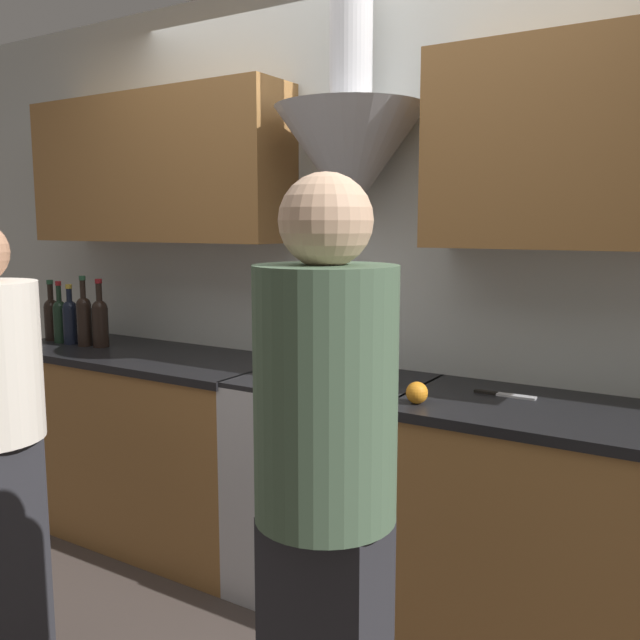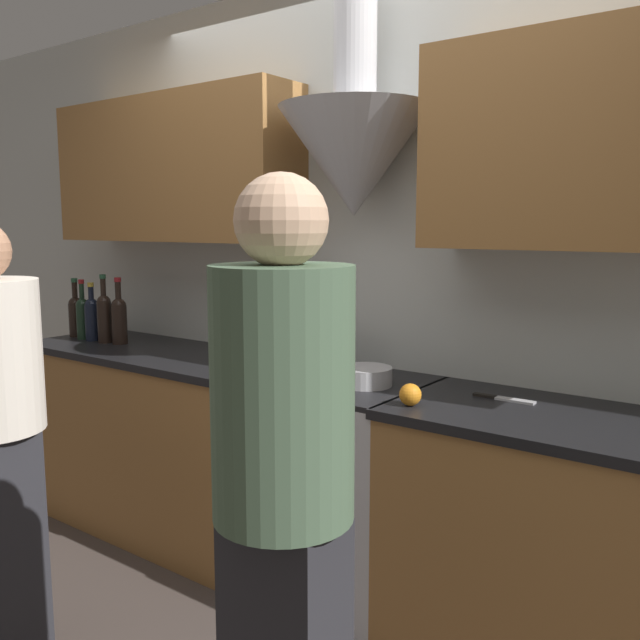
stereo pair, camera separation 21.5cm
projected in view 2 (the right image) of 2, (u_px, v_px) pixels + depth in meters
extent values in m
plane|color=#423833|center=(288.00, 625.00, 2.61)|extent=(12.00, 12.00, 0.00)
cube|color=silver|center=(379.00, 279.00, 2.94)|extent=(8.40, 0.06, 2.60)
cone|color=silver|center=(354.00, 162.00, 2.71)|extent=(0.61, 0.61, 0.43)
cylinder|color=silver|center=(355.00, 33.00, 2.64)|extent=(0.17, 0.17, 0.55)
cube|color=#9E6B38|center=(173.00, 170.00, 3.37)|extent=(1.47, 0.32, 0.70)
cube|color=#9E6B38|center=(571.00, 143.00, 2.23)|extent=(0.97, 0.32, 0.70)
cube|color=#9E6B38|center=(159.00, 441.00, 3.44)|extent=(1.47, 0.60, 0.88)
cube|color=black|center=(156.00, 352.00, 3.38)|extent=(1.49, 0.62, 0.03)
cube|color=#9E6B38|center=(537.00, 549.00, 2.30)|extent=(0.97, 0.60, 0.88)
cube|color=black|center=(543.00, 418.00, 2.23)|extent=(0.99, 0.62, 0.03)
cube|color=silver|center=(334.00, 489.00, 2.79)|extent=(0.72, 0.60, 0.90)
cube|color=black|center=(290.00, 522.00, 2.57)|extent=(0.50, 0.01, 0.40)
cube|color=black|center=(335.00, 381.00, 2.73)|extent=(0.72, 0.60, 0.02)
cube|color=silver|center=(370.00, 383.00, 2.95)|extent=(0.72, 0.06, 0.10)
cylinder|color=black|center=(76.00, 320.00, 3.74)|extent=(0.08, 0.08, 0.18)
sphere|color=black|center=(75.00, 304.00, 3.73)|extent=(0.07, 0.07, 0.07)
cylinder|color=black|center=(75.00, 291.00, 3.72)|extent=(0.03, 0.03, 0.10)
cylinder|color=#234C33|center=(74.00, 280.00, 3.71)|extent=(0.03, 0.03, 0.02)
cylinder|color=black|center=(83.00, 322.00, 3.66)|extent=(0.07, 0.07, 0.19)
sphere|color=black|center=(82.00, 305.00, 3.65)|extent=(0.07, 0.07, 0.07)
cylinder|color=black|center=(82.00, 293.00, 3.64)|extent=(0.03, 0.03, 0.10)
cylinder|color=maroon|center=(81.00, 282.00, 3.63)|extent=(0.03, 0.03, 0.02)
cylinder|color=black|center=(92.00, 323.00, 3.61)|extent=(0.08, 0.08, 0.19)
sphere|color=black|center=(91.00, 305.00, 3.60)|extent=(0.07, 0.07, 0.07)
cylinder|color=black|center=(91.00, 294.00, 3.59)|extent=(0.03, 0.03, 0.08)
cylinder|color=gold|center=(91.00, 285.00, 3.58)|extent=(0.03, 0.03, 0.02)
cylinder|color=black|center=(105.00, 322.00, 3.54)|extent=(0.07, 0.07, 0.21)
sphere|color=black|center=(104.00, 302.00, 3.53)|extent=(0.07, 0.07, 0.07)
cylinder|color=black|center=(103.00, 289.00, 3.52)|extent=(0.03, 0.03, 0.11)
cylinder|color=#234C33|center=(103.00, 276.00, 3.51)|extent=(0.03, 0.03, 0.02)
cylinder|color=black|center=(119.00, 325.00, 3.51)|extent=(0.08, 0.08, 0.20)
sphere|color=black|center=(119.00, 306.00, 3.49)|extent=(0.08, 0.08, 0.08)
cylinder|color=black|center=(118.00, 292.00, 3.48)|extent=(0.03, 0.03, 0.11)
cylinder|color=maroon|center=(118.00, 280.00, 3.47)|extent=(0.03, 0.03, 0.02)
cylinder|color=silver|center=(311.00, 354.00, 2.86)|extent=(0.23, 0.23, 0.15)
cylinder|color=silver|center=(365.00, 376.00, 2.61)|extent=(0.21, 0.21, 0.07)
sphere|color=orange|center=(410.00, 395.00, 2.32)|extent=(0.08, 0.08, 0.08)
cube|color=silver|center=(515.00, 400.00, 2.37)|extent=(0.14, 0.04, 0.01)
cube|color=black|center=(485.00, 396.00, 2.44)|extent=(0.09, 0.02, 0.01)
cylinder|color=#4C664C|center=(283.00, 394.00, 1.49)|extent=(0.32, 0.32, 0.57)
sphere|color=#E0B28E|center=(281.00, 220.00, 1.44)|extent=(0.20, 0.20, 0.20)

